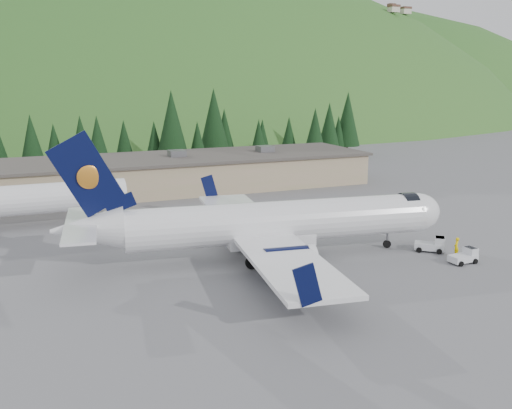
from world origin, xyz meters
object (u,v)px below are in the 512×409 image
at_px(baggage_tug_a, 465,256).
at_px(baggage_tug_b, 432,245).
at_px(airliner, 269,224).
at_px(ramp_worker, 456,247).
at_px(terminal_building, 146,174).
at_px(second_airliner, 3,201).

distance_m(baggage_tug_a, baggage_tug_b, 4.09).
relative_size(airliner, baggage_tug_b, 12.18).
xyz_separation_m(baggage_tug_b, ramp_worker, (1.09, -2.17, 0.26)).
bearing_deg(baggage_tug_b, terminal_building, 154.89).
distance_m(second_airliner, baggage_tug_b, 47.84).
xyz_separation_m(airliner, second_airliner, (-23.81, 21.85, -0.08)).
bearing_deg(baggage_tug_b, airliner, -156.07).
height_order(baggage_tug_b, terminal_building, terminal_building).
height_order(baggage_tug_a, baggage_tug_b, baggage_tug_b).
bearing_deg(second_airliner, baggage_tug_b, -33.52).
xyz_separation_m(airliner, terminal_building, (-3.90, 37.85, -0.78)).
bearing_deg(second_airliner, baggage_tug_a, -37.06).
height_order(second_airliner, baggage_tug_a, second_airliner).
height_order(airliner, second_airliner, airliner).
height_order(second_airliner, terminal_building, second_airliner).
bearing_deg(baggage_tug_a, terminal_building, 111.10).
height_order(airliner, baggage_tug_a, airliner).
height_order(airliner, ramp_worker, airliner).
height_order(airliner, baggage_tug_b, airliner).
relative_size(airliner, baggage_tug_a, 14.14).
bearing_deg(baggage_tug_a, ramp_worker, 69.58).
bearing_deg(baggage_tug_b, baggage_tug_a, -43.46).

